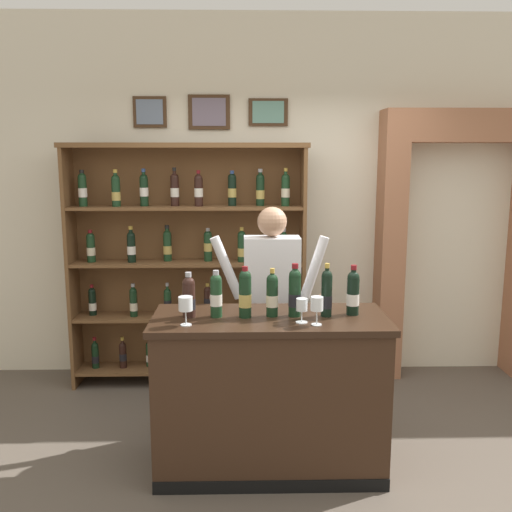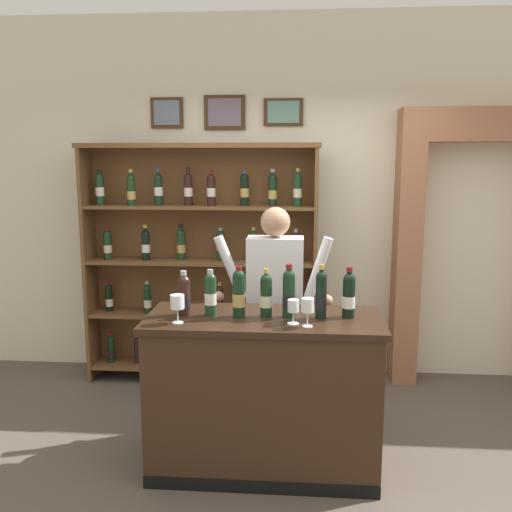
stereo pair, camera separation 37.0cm
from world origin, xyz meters
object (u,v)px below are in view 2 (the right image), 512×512
Objects in this scene: tasting_bottle_bianco at (266,295)px; tasting_bottle_prosecco at (321,295)px; tasting_bottle_rosso at (184,295)px; tasting_bottle_riserva at (349,295)px; wine_shelf at (201,257)px; tasting_bottle_super_tuscan at (239,293)px; tasting_bottle_brunello at (210,294)px; tasting_bottle_vin_santo at (289,293)px; shopkeeper at (275,293)px; wine_glass_center at (177,303)px; wine_glass_spare at (308,307)px; tasting_counter at (264,393)px; wine_glass_left at (293,308)px.

tasting_bottle_prosecco is at bearing -2.01° from tasting_bottle_bianco.
tasting_bottle_rosso is at bearing -179.99° from tasting_bottle_bianco.
tasting_bottle_prosecco is 0.17m from tasting_bottle_riserva.
wine_shelf reaches higher than tasting_bottle_bianco.
tasting_bottle_prosecco is at bearing 0.89° from tasting_bottle_super_tuscan.
tasting_bottle_brunello is 0.48m from tasting_bottle_vin_santo.
shopkeeper is 0.62m from tasting_bottle_vin_santo.
tasting_bottle_super_tuscan is (-0.19, -0.61, 0.15)m from shopkeeper.
wine_shelf is 1.06m from shopkeeper.
wine_shelf is 1.61m from tasting_bottle_vin_santo.
tasting_bottle_riserva is at bearing 12.28° from tasting_bottle_prosecco.
wine_shelf is at bearing 95.10° from wine_glass_center.
tasting_bottle_riserva is at bearing -49.98° from shopkeeper.
tasting_bottle_riserva is (0.17, 0.04, -0.00)m from tasting_bottle_prosecco.
shopkeeper is 0.82m from wine_glass_spare.
shopkeeper is 4.93× the size of tasting_bottle_vin_santo.
tasting_bottle_rosso is 0.85× the size of tasting_bottle_vin_santo.
tasting_bottle_brunello is at bearing 179.96° from tasting_bottle_prosecco.
tasting_bottle_super_tuscan is at bearing -176.25° from tasting_counter.
tasting_counter is 0.72m from tasting_bottle_brunello.
tasting_counter is 8.47× the size of wine_glass_center.
tasting_bottle_vin_santo is at bearing -60.64° from wine_shelf.
tasting_counter is 4.84× the size of tasting_bottle_bianco.
tasting_bottle_rosso is at bearing 179.83° from tasting_bottle_vin_santo.
tasting_bottle_bianco is 0.91× the size of tasting_bottle_vin_santo.
wine_shelf is 1.44m from tasting_bottle_brunello.
tasting_bottle_brunello reaches higher than wine_glass_center.
wine_shelf is 1.50m from tasting_bottle_super_tuscan.
shopkeeper is 5.13× the size of tasting_bottle_super_tuscan.
tasting_bottle_prosecco is 0.86m from wine_glass_center.
tasting_bottle_bianco is 0.33m from tasting_bottle_prosecco.
tasting_bottle_brunello is 0.88× the size of tasting_bottle_vin_santo.
wine_glass_spare is (0.26, -0.18, 0.62)m from tasting_counter.
tasting_bottle_brunello is 1.72× the size of wine_glass_spare.
wine_glass_spare is at bearing -34.63° from tasting_counter.
tasting_bottle_super_tuscan is at bearing 157.49° from wine_glass_spare.
tasting_counter is at bearing -65.68° from wine_shelf.
tasting_bottle_vin_santo is 0.99× the size of tasting_bottle_prosecco.
tasting_counter is at bearing 145.37° from wine_glass_spare.
tasting_bottle_riserva is 0.33m from wine_glass_spare.
wine_glass_spare is at bearing -59.49° from tasting_bottle_vin_santo.
tasting_bottle_super_tuscan is at bearing -176.18° from tasting_bottle_riserva.
wine_glass_left is at bearing -40.39° from tasting_bottle_bianco.
wine_glass_left is (0.33, -0.12, -0.05)m from tasting_bottle_super_tuscan.
wine_shelf is 1.66m from tasting_counter.
wine_glass_left is (-0.16, -0.13, -0.05)m from tasting_bottle_prosecco.
wine_glass_center is (-0.54, -0.77, 0.12)m from shopkeeper.
tasting_bottle_super_tuscan is (0.49, -1.42, 0.03)m from wine_shelf.
wine_glass_spare is at bearing -139.26° from tasting_bottle_riserva.
tasting_bottle_super_tuscan reaches higher than tasting_bottle_rosso.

